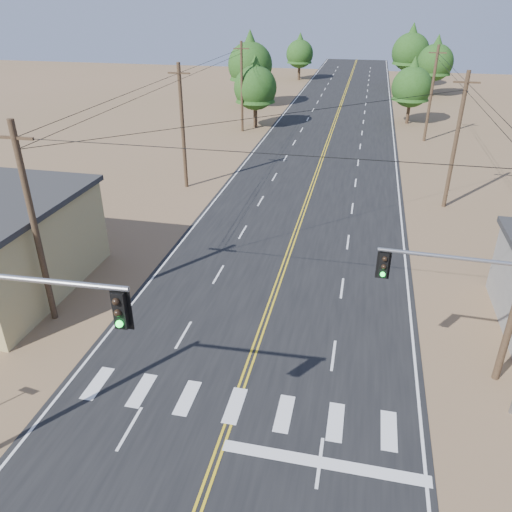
# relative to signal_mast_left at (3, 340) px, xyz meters

# --- Properties ---
(road) EXTENTS (15.00, 200.00, 0.02)m
(road) POSITION_rel_signal_mast_left_xyz_m (6.21, 25.94, -5.19)
(road) COLOR black
(road) RESTS_ON ground
(utility_pole_left_near) EXTENTS (1.80, 0.30, 10.00)m
(utility_pole_left_near) POSITION_rel_signal_mast_left_xyz_m (-4.29, 7.94, -0.08)
(utility_pole_left_near) COLOR #4C3826
(utility_pole_left_near) RESTS_ON ground
(utility_pole_left_mid) EXTENTS (1.80, 0.30, 10.00)m
(utility_pole_left_mid) POSITION_rel_signal_mast_left_xyz_m (-4.29, 27.94, -0.08)
(utility_pole_left_mid) COLOR #4C3826
(utility_pole_left_mid) RESTS_ON ground
(utility_pole_left_far) EXTENTS (1.80, 0.30, 10.00)m
(utility_pole_left_far) POSITION_rel_signal_mast_left_xyz_m (-4.29, 47.94, -0.08)
(utility_pole_left_far) COLOR #4C3826
(utility_pole_left_far) RESTS_ON ground
(utility_pole_right_mid) EXTENTS (1.80, 0.30, 10.00)m
(utility_pole_right_mid) POSITION_rel_signal_mast_left_xyz_m (16.71, 27.94, -0.08)
(utility_pole_right_mid) COLOR #4C3826
(utility_pole_right_mid) RESTS_ON ground
(utility_pole_right_far) EXTENTS (1.80, 0.30, 10.00)m
(utility_pole_right_far) POSITION_rel_signal_mast_left_xyz_m (16.71, 47.94, -0.08)
(utility_pole_right_far) COLOR #4C3826
(utility_pole_right_far) RESTS_ON ground
(signal_mast_left) EXTENTS (6.28, 0.51, 7.69)m
(signal_mast_left) POSITION_rel_signal_mast_left_xyz_m (0.00, 0.00, 0.00)
(signal_mast_left) COLOR gray
(signal_mast_left) RESTS_ON ground
(signal_mast_right) EXTENTS (5.98, 0.45, 6.66)m
(signal_mast_right) POSITION_rel_signal_mast_left_xyz_m (15.20, 5.99, -0.66)
(signal_mast_right) COLOR gray
(signal_mast_right) RESTS_ON ground
(tree_left_near) EXTENTS (5.11, 5.11, 8.52)m
(tree_left_near) POSITION_rel_signal_mast_left_xyz_m (-3.15, 50.06, 0.01)
(tree_left_near) COLOR #3F2D1E
(tree_left_near) RESTS_ON ground
(tree_left_mid) EXTENTS (6.24, 6.24, 10.40)m
(tree_left_mid) POSITION_rel_signal_mast_left_xyz_m (-6.66, 62.53, 1.17)
(tree_left_mid) COLOR #3F2D1E
(tree_left_mid) RESTS_ON ground
(tree_left_far) EXTENTS (5.06, 5.06, 8.43)m
(tree_left_far) POSITION_rel_signal_mast_left_xyz_m (-3.37, 89.67, -0.04)
(tree_left_far) COLOR #3F2D1E
(tree_left_far) RESTS_ON ground
(tree_right_near) EXTENTS (4.85, 4.85, 8.08)m
(tree_right_near) POSITION_rel_signal_mast_left_xyz_m (15.21, 56.28, -0.25)
(tree_right_near) COLOR #3F2D1E
(tree_right_near) RESTS_ON ground
(tree_right_mid) EXTENTS (5.55, 5.55, 9.25)m
(tree_right_mid) POSITION_rel_signal_mast_left_xyz_m (19.78, 77.01, 0.46)
(tree_right_mid) COLOR #3F2D1E
(tree_right_mid) RESTS_ON ground
(tree_right_far) EXTENTS (6.28, 6.28, 10.47)m
(tree_right_far) POSITION_rel_signal_mast_left_xyz_m (16.40, 85.49, 1.21)
(tree_right_far) COLOR #3F2D1E
(tree_right_far) RESTS_ON ground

